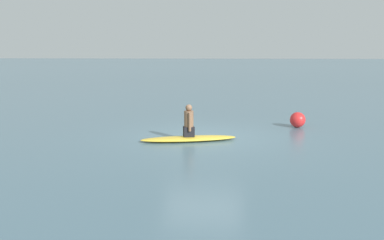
{
  "coord_description": "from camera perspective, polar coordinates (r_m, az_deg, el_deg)",
  "views": [
    {
      "loc": [
        12.34,
        1.4,
        2.61
      ],
      "look_at": [
        0.57,
        -0.28,
        0.64
      ],
      "focal_mm": 37.64,
      "sensor_mm": 36.0,
      "label": 1
    }
  ],
  "objects": [
    {
      "name": "person_paddler",
      "position": [
        12.05,
        -0.46,
        -0.29
      ],
      "size": [
        0.42,
        0.38,
        0.97
      ],
      "rotation": [
        0.0,
        0.0,
        1.88
      ],
      "color": "black",
      "rests_on": "surfboard"
    },
    {
      "name": "ground_plane",
      "position": [
        12.69,
        1.64,
        -2.45
      ],
      "size": [
        400.0,
        400.0,
        0.0
      ],
      "primitive_type": "plane",
      "color": "slate"
    },
    {
      "name": "surfboard",
      "position": [
        12.15,
        -0.46,
        -2.65
      ],
      "size": [
        1.54,
        2.98,
        0.14
      ],
      "primitive_type": "ellipsoid",
      "rotation": [
        0.0,
        0.0,
        1.88
      ],
      "color": "gold",
      "rests_on": "ground"
    },
    {
      "name": "buoy_marker",
      "position": [
        14.81,
        14.74,
        0.03
      ],
      "size": [
        0.55,
        0.55,
        0.55
      ],
      "primitive_type": "sphere",
      "color": "red",
      "rests_on": "ground"
    }
  ]
}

